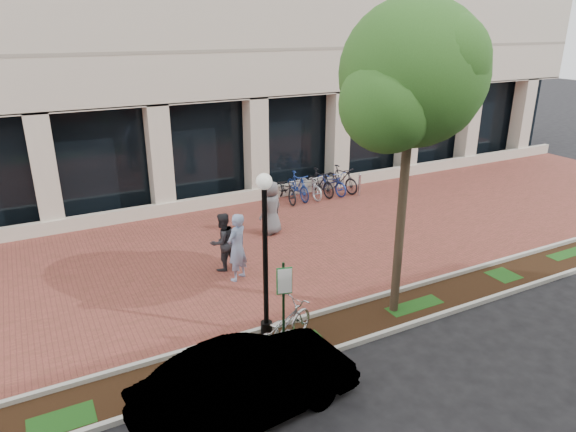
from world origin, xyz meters
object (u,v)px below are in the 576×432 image
pedestrian_left (237,247)px  pedestrian_mid (223,242)px  street_tree (413,83)px  bollard (359,185)px  bike_rack_cluster (314,184)px  lamppost (265,247)px  locked_bicycle (283,327)px  pedestrian_right (271,208)px  sedan_near_curb (248,383)px  parking_sign (284,298)px

pedestrian_left → pedestrian_mid: 0.82m
street_tree → bollard: size_ratio=7.56×
bike_rack_cluster → pedestrian_left: bearing=-139.2°
lamppost → locked_bicycle: (0.09, -0.67, -1.72)m
locked_bicycle → pedestrian_right: (2.75, 6.22, 0.43)m
street_tree → sedan_near_curb: size_ratio=1.78×
street_tree → pedestrian_mid: 7.11m
lamppost → pedestrian_left: 3.18m
bollard → parking_sign: bearing=-133.2°
pedestrian_right → locked_bicycle: bearing=44.7°
bollard → lamppost: bearing=-136.6°
parking_sign → locked_bicycle: bearing=82.6°
bollard → bike_rack_cluster: 1.94m
bollard → bike_rack_cluster: (-1.74, 0.86, 0.04)m
lamppost → parking_sign: bearing=-92.8°
pedestrian_left → bollard: bearing=-178.8°
locked_bicycle → pedestrian_left: pedestrian_left is taller
pedestrian_right → bike_rack_cluster: bearing=-161.3°
locked_bicycle → pedestrian_mid: 4.38m
lamppost → bollard: 11.18m
parking_sign → lamppost: (0.05, 1.00, 0.77)m
street_tree → bike_rack_cluster: (2.87, 9.00, -5.15)m
pedestrian_mid → bollard: pedestrian_mid is taller
street_tree → sedan_near_curb: street_tree is taller
lamppost → bike_rack_cluster: bearing=53.4°
pedestrian_mid → sedan_near_curb: (-1.80, -5.98, -0.19)m
lamppost → bollard: size_ratio=3.97×
pedestrian_left → lamppost: bearing=50.1°
bike_rack_cluster → sedan_near_curb: sedan_near_curb is taller
parking_sign → pedestrian_mid: 4.74m
lamppost → pedestrian_right: (2.84, 5.55, -1.29)m
parking_sign → bollard: (8.07, 8.59, -0.96)m
lamppost → sedan_near_curb: lamppost is taller
parking_sign → bike_rack_cluster: (6.33, 9.45, -0.92)m
parking_sign → bollard: size_ratio=2.30×
pedestrian_left → street_tree: bearing=99.9°
bike_rack_cluster → bollard: bearing=-29.3°
locked_bicycle → pedestrian_left: 3.61m
sedan_near_curb → lamppost: bearing=-38.9°
pedestrian_right → bollard: 5.59m
parking_sign → bollard: parking_sign is taller
locked_bicycle → bike_rack_cluster: bearing=-58.3°
pedestrian_left → pedestrian_mid: size_ratio=1.13×
pedestrian_right → bollard: (5.18, 2.04, -0.45)m
parking_sign → pedestrian_left: (0.52, 3.89, -0.46)m
pedestrian_left → bike_rack_cluster: (5.81, 5.57, -0.46)m
locked_bicycle → bollard: size_ratio=2.00×
parking_sign → pedestrian_mid: size_ratio=1.28×
lamppost → locked_bicycle: lamppost is taller
pedestrian_left → pedestrian_right: pedestrian_left is taller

